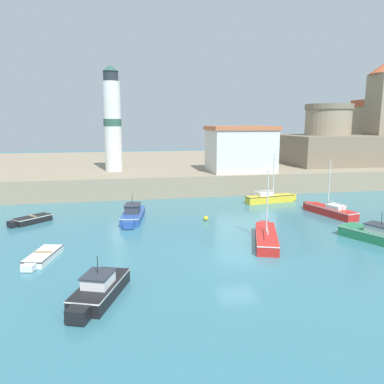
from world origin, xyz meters
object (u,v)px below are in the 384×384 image
(motorboat_green_7, at_px, (379,235))
(lighthouse, at_px, (112,121))
(dinghy_black_1, at_px, (31,220))
(sailboat_red_3, at_px, (330,210))
(fortress, at_px, (327,144))
(motorboat_blue_0, at_px, (133,214))
(harbor_shed_mid_row, at_px, (240,149))
(motorboat_black_2, at_px, (99,289))
(sailboat_red_4, at_px, (266,237))
(dinghy_white_5, at_px, (42,256))
(mooring_buoy, at_px, (206,218))
(sailboat_yellow_6, at_px, (270,198))

(motorboat_green_7, xyz_separation_m, lighthouse, (-19.39, 26.23, 8.43))
(dinghy_black_1, xyz_separation_m, sailboat_red_3, (27.32, -2.43, 0.16))
(dinghy_black_1, height_order, fortress, fortress)
(motorboat_blue_0, height_order, harbor_shed_mid_row, harbor_shed_mid_row)
(motorboat_blue_0, height_order, dinghy_black_1, motorboat_blue_0)
(dinghy_black_1, distance_m, lighthouse, 19.26)
(sailboat_red_3, distance_m, motorboat_green_7, 8.14)
(motorboat_black_2, xyz_separation_m, sailboat_red_4, (11.67, 6.94, -0.08))
(dinghy_white_5, bearing_deg, lighthouse, 80.28)
(motorboat_blue_0, distance_m, harbor_shed_mid_row, 19.80)
(sailboat_red_4, bearing_deg, sailboat_red_3, 35.71)
(mooring_buoy, distance_m, fortress, 32.11)
(sailboat_red_4, height_order, fortress, fortress)
(sailboat_red_4, relative_size, fortress, 0.53)
(sailboat_yellow_6, bearing_deg, dinghy_black_1, -170.31)
(fortress, bearing_deg, sailboat_yellow_6, -135.84)
(mooring_buoy, relative_size, fortress, 0.03)
(sailboat_yellow_6, relative_size, mooring_buoy, 13.67)
(motorboat_black_2, relative_size, sailboat_red_3, 0.84)
(sailboat_yellow_6, xyz_separation_m, mooring_buoy, (-8.72, -6.23, -0.27))
(motorboat_black_2, relative_size, fortress, 0.39)
(dinghy_white_5, bearing_deg, sailboat_yellow_6, 32.98)
(sailboat_red_3, relative_size, mooring_buoy, 13.80)
(sailboat_red_3, bearing_deg, sailboat_red_4, -144.29)
(motorboat_green_7, distance_m, fortress, 32.27)
(motorboat_green_7, bearing_deg, dinghy_black_1, 158.31)
(lighthouse, height_order, harbor_shed_mid_row, lighthouse)
(motorboat_blue_0, height_order, motorboat_green_7, motorboat_blue_0)
(sailboat_red_3, distance_m, lighthouse, 28.46)
(dinghy_black_1, height_order, motorboat_green_7, motorboat_green_7)
(motorboat_blue_0, xyz_separation_m, harbor_shed_mid_row, (14.26, 12.85, 4.85))
(motorboat_black_2, distance_m, sailboat_yellow_6, 26.49)
(dinghy_white_5, relative_size, motorboat_green_7, 0.66)
(mooring_buoy, xyz_separation_m, harbor_shed_mid_row, (7.81, 14.27, 5.17))
(motorboat_green_7, distance_m, lighthouse, 33.69)
(motorboat_green_7, bearing_deg, lighthouse, 126.46)
(sailboat_red_3, bearing_deg, motorboat_green_7, -96.01)
(dinghy_white_5, xyz_separation_m, fortress, (36.35, 28.45, 5.23))
(motorboat_green_7, height_order, mooring_buoy, motorboat_green_7)
(sailboat_red_3, relative_size, sailboat_yellow_6, 1.01)
(motorboat_black_2, relative_size, motorboat_green_7, 0.84)
(motorboat_black_2, distance_m, dinghy_white_5, 7.29)
(motorboat_green_7, xyz_separation_m, mooring_buoy, (-11.20, 8.40, -0.29))
(mooring_buoy, bearing_deg, sailboat_red_3, -1.42)
(dinghy_black_1, xyz_separation_m, mooring_buoy, (15.27, -2.13, -0.09))
(motorboat_green_7, bearing_deg, motorboat_blue_0, 150.92)
(harbor_shed_mid_row, bearing_deg, lighthouse, 167.42)
(sailboat_red_4, bearing_deg, dinghy_black_1, 153.89)
(fortress, bearing_deg, lighthouse, -174.56)
(motorboat_black_2, distance_m, harbor_shed_mid_row, 32.88)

